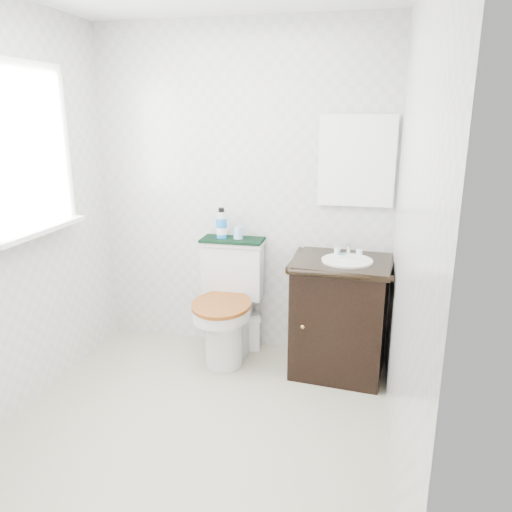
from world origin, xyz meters
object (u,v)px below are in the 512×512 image
at_px(trash_bin, 248,331).
at_px(cup, 238,233).
at_px(vanity, 340,314).
at_px(toilet, 229,308).
at_px(mouthwash_bottle, 222,224).

bearing_deg(trash_bin, cup, 179.10).
bearing_deg(vanity, cup, 165.71).
xyz_separation_m(toilet, cup, (0.04, 0.14, 0.55)).
distance_m(toilet, mouthwash_bottle, 0.62).
relative_size(trash_bin, cup, 3.12).
distance_m(toilet, vanity, 0.82).
bearing_deg(toilet, trash_bin, 51.00).
xyz_separation_m(trash_bin, mouthwash_bottle, (-0.19, -0.00, 0.84)).
relative_size(vanity, mouthwash_bottle, 4.10).
height_order(trash_bin, mouthwash_bottle, mouthwash_bottle).
xyz_separation_m(vanity, trash_bin, (-0.71, 0.20, -0.29)).
bearing_deg(vanity, toilet, 175.73).
bearing_deg(vanity, mouthwash_bottle, 167.97).
xyz_separation_m(vanity, cup, (-0.78, 0.20, 0.49)).
distance_m(vanity, trash_bin, 0.79).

